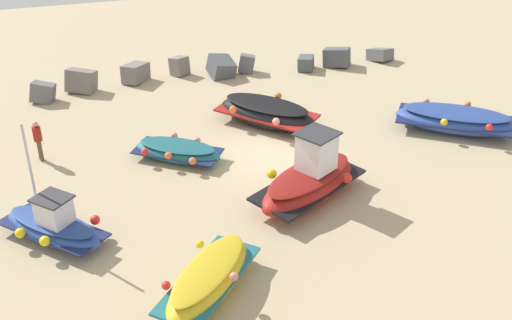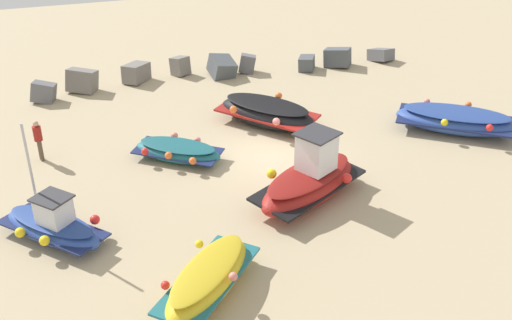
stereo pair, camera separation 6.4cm
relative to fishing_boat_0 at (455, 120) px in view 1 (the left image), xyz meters
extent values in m
plane|color=tan|center=(-8.02, 0.50, -0.50)|extent=(52.39, 52.39, 0.00)
ellipsoid|color=#2D4C9E|center=(0.00, 0.00, -0.04)|extent=(5.19, 4.57, 0.92)
cube|color=navy|center=(0.00, 0.00, 0.00)|extent=(5.07, 4.51, 0.08)
ellipsoid|color=navy|center=(0.00, 0.00, 0.34)|extent=(4.56, 4.02, 0.16)
sphere|color=#EA7F75|center=(-0.39, 1.67, 0.21)|extent=(0.29, 0.29, 0.29)
sphere|color=yellow|center=(-1.01, -0.63, 0.32)|extent=(0.29, 0.29, 0.29)
sphere|color=orange|center=(1.01, 0.63, 0.30)|extent=(0.29, 0.29, 0.29)
sphere|color=red|center=(0.39, -1.67, 0.35)|extent=(0.29, 0.29, 0.29)
ellipsoid|color=#2D4C9E|center=(-16.48, -2.78, -0.15)|extent=(3.54, 3.67, 0.75)
cube|color=navy|center=(-16.48, -2.78, -0.12)|extent=(3.46, 3.58, 0.12)
ellipsoid|color=navy|center=(-16.48, -2.78, 0.14)|extent=(3.10, 3.22, 0.16)
cube|color=silver|center=(-16.34, -2.93, 0.61)|extent=(1.22, 1.23, 0.84)
cube|color=#333338|center=(-16.34, -2.93, 1.06)|extent=(1.42, 1.42, 0.06)
cylinder|color=#B7B7BC|center=(-16.81, -2.42, 1.79)|extent=(0.08, 0.08, 3.19)
sphere|color=yellow|center=(-16.61, -1.47, 0.06)|extent=(0.32, 0.32, 0.32)
sphere|color=yellow|center=(-17.43, -2.94, 0.03)|extent=(0.32, 0.32, 0.32)
sphere|color=orange|center=(-15.90, -2.23, 0.06)|extent=(0.32, 0.32, 0.32)
sphere|color=yellow|center=(-16.72, -3.70, 0.09)|extent=(0.32, 0.32, 0.32)
sphere|color=red|center=(-15.19, -3.00, 0.07)|extent=(0.32, 0.32, 0.32)
ellipsoid|color=black|center=(-7.41, 3.02, 0.03)|extent=(4.29, 4.60, 1.14)
cube|color=maroon|center=(-7.41, 3.02, 0.08)|extent=(4.19, 4.48, 0.17)
ellipsoid|color=black|center=(-7.41, 3.02, 0.47)|extent=(3.75, 4.03, 0.24)
sphere|color=#EA7F75|center=(-7.50, 1.57, 0.31)|extent=(0.32, 0.32, 0.32)
sphere|color=orange|center=(-6.64, 3.67, 0.50)|extent=(0.32, 0.32, 0.32)
sphere|color=orange|center=(-8.86, 3.17, 0.37)|extent=(0.32, 0.32, 0.32)
ellipsoid|color=maroon|center=(-7.99, -3.12, 0.03)|extent=(4.85, 3.81, 1.16)
cube|color=black|center=(-7.99, -3.12, 0.08)|extent=(4.70, 3.73, 0.19)
ellipsoid|color=maroon|center=(-7.99, -3.12, 0.48)|extent=(4.25, 3.32, 0.26)
cube|color=white|center=(-7.68, -2.95, 1.22)|extent=(1.46, 1.45, 1.32)
cube|color=#333338|center=(-7.68, -2.95, 1.91)|extent=(1.69, 1.68, 0.06)
sphere|color=yellow|center=(-9.18, -2.64, 0.47)|extent=(0.35, 0.35, 0.35)
sphere|color=red|center=(-6.80, -3.61, 0.39)|extent=(0.35, 0.35, 0.35)
ellipsoid|color=#1E6670|center=(-11.70, 1.15, -0.17)|extent=(3.65, 3.21, 0.72)
cube|color=navy|center=(-11.70, 1.15, -0.14)|extent=(3.55, 3.15, 0.12)
ellipsoid|color=#1A565F|center=(-11.70, 1.15, 0.10)|extent=(3.20, 2.81, 0.16)
sphere|color=orange|center=(-11.38, -0.07, 0.00)|extent=(0.28, 0.28, 0.28)
sphere|color=#EA7F75|center=(-10.84, 1.48, 0.02)|extent=(0.28, 0.28, 0.28)
sphere|color=orange|center=(-12.17, 0.52, 0.06)|extent=(0.28, 0.28, 0.28)
sphere|color=#EA7F75|center=(-11.63, 2.07, 0.07)|extent=(0.28, 0.28, 0.28)
sphere|color=red|center=(-12.96, 1.11, 0.05)|extent=(0.28, 0.28, 0.28)
ellipsoid|color=gold|center=(-12.49, -6.83, -0.03)|extent=(3.68, 3.79, 0.96)
cube|color=#1E6670|center=(-12.49, -6.83, 0.02)|extent=(3.61, 3.71, 0.09)
ellipsoid|color=gold|center=(-12.49, -6.83, 0.37)|extent=(3.23, 3.33, 0.16)
sphere|color=red|center=(-13.69, -6.96, 0.22)|extent=(0.25, 0.25, 0.25)
sphere|color=#EA7F75|center=(-11.92, -7.37, 0.38)|extent=(0.25, 0.25, 0.25)
sphere|color=yellow|center=(-12.44, -5.63, 0.35)|extent=(0.25, 0.25, 0.25)
cylinder|color=brown|center=(-16.77, 2.80, -0.07)|extent=(0.14, 0.14, 0.85)
cylinder|color=brown|center=(-16.73, 2.65, -0.07)|extent=(0.14, 0.14, 0.85)
cylinder|color=maroon|center=(-16.75, 2.73, 0.65)|extent=(0.32, 0.32, 0.59)
sphere|color=tan|center=(-16.75, 2.73, 1.05)|extent=(0.22, 0.22, 0.22)
cube|color=slate|center=(-16.52, 8.71, -0.05)|extent=(1.35, 1.01, 1.15)
cube|color=slate|center=(-14.70, 9.45, 0.04)|extent=(1.72, 1.49, 1.30)
cube|color=slate|center=(-12.00, 9.97, -0.05)|extent=(1.60, 1.69, 1.05)
cube|color=slate|center=(-9.70, 10.22, -0.04)|extent=(1.10, 1.18, 1.07)
cube|color=#4C5156|center=(-7.69, 9.34, -0.04)|extent=(1.38, 1.61, 1.32)
cube|color=slate|center=(-6.28, 9.47, -0.04)|extent=(1.11, 0.92, 1.10)
cube|color=#4C5156|center=(-3.16, 8.88, -0.15)|extent=(1.23, 1.39, 0.79)
cube|color=#4C5156|center=(-1.35, 8.93, -0.04)|extent=(1.73, 1.81, 1.20)
cube|color=slate|center=(1.29, 8.97, -0.18)|extent=(1.47, 1.59, 0.98)
camera|label=1|loc=(-15.39, -19.78, 10.98)|focal=43.12mm
camera|label=2|loc=(-15.33, -19.80, 10.98)|focal=43.12mm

